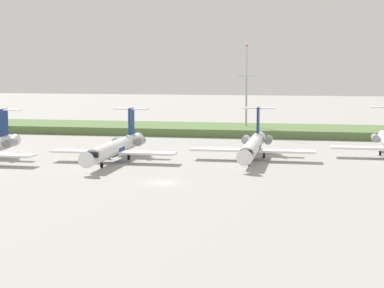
# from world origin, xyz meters

# --- Properties ---
(ground_plane) EXTENTS (500.00, 500.00, 0.00)m
(ground_plane) POSITION_xyz_m (0.00, 30.00, 0.00)
(ground_plane) COLOR #9E9B96
(grass_berm) EXTENTS (320.00, 20.00, 1.97)m
(grass_berm) POSITION_xyz_m (0.00, 69.94, 0.98)
(grass_berm) COLOR #597542
(grass_berm) RESTS_ON ground
(regional_jet_third) EXTENTS (22.81, 31.00, 9.00)m
(regional_jet_third) POSITION_xyz_m (-13.46, 19.88, 2.54)
(regional_jet_third) COLOR white
(regional_jet_third) RESTS_ON ground
(regional_jet_fourth) EXTENTS (22.81, 31.00, 9.00)m
(regional_jet_fourth) POSITION_xyz_m (10.88, 26.84, 2.54)
(regional_jet_fourth) COLOR white
(regional_jet_fourth) RESTS_ON ground
(antenna_mast) EXTENTS (4.40, 0.50, 22.50)m
(antenna_mast) POSITION_xyz_m (5.02, 71.30, 9.35)
(antenna_mast) COLOR #B2B2B7
(antenna_mast) RESTS_ON ground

